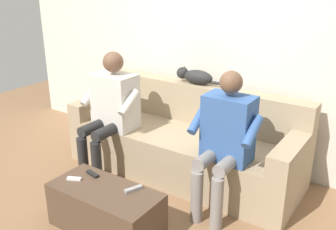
{
  "coord_description": "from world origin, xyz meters",
  "views": [
    {
      "loc": [
        -1.82,
        2.85,
        1.93
      ],
      "look_at": [
        0.0,
        0.16,
        0.71
      ],
      "focal_mm": 40.75,
      "sensor_mm": 36.0,
      "label": 1
    }
  ],
  "objects_px": {
    "person_left_seated": "(225,136)",
    "remote_gray": "(133,189)",
    "coffee_table": "(106,210)",
    "couch": "(185,143)",
    "cat_on_backrest": "(195,76)",
    "person_right_seated": "(111,106)",
    "remote_black": "(93,174)",
    "remote_white": "(74,179)"
  },
  "relations": [
    {
      "from": "person_left_seated",
      "to": "coffee_table",
      "type": "bearing_deg",
      "value": 51.48
    },
    {
      "from": "couch",
      "to": "person_right_seated",
      "type": "bearing_deg",
      "value": 31.76
    },
    {
      "from": "couch",
      "to": "person_left_seated",
      "type": "distance_m",
      "value": 0.83
    },
    {
      "from": "couch",
      "to": "person_right_seated",
      "type": "relative_size",
      "value": 1.92
    },
    {
      "from": "person_right_seated",
      "to": "cat_on_backrest",
      "type": "relative_size",
      "value": 2.19
    },
    {
      "from": "person_right_seated",
      "to": "remote_black",
      "type": "height_order",
      "value": "person_right_seated"
    },
    {
      "from": "coffee_table",
      "to": "remote_gray",
      "type": "relative_size",
      "value": 6.11
    },
    {
      "from": "person_left_seated",
      "to": "remote_white",
      "type": "height_order",
      "value": "person_left_seated"
    },
    {
      "from": "person_left_seated",
      "to": "cat_on_backrest",
      "type": "height_order",
      "value": "person_left_seated"
    },
    {
      "from": "person_right_seated",
      "to": "remote_white",
      "type": "distance_m",
      "value": 0.94
    },
    {
      "from": "coffee_table",
      "to": "person_right_seated",
      "type": "height_order",
      "value": "person_right_seated"
    },
    {
      "from": "couch",
      "to": "coffee_table",
      "type": "bearing_deg",
      "value": 90.0
    },
    {
      "from": "person_right_seated",
      "to": "remote_gray",
      "type": "distance_m",
      "value": 1.11
    },
    {
      "from": "person_left_seated",
      "to": "remote_white",
      "type": "relative_size",
      "value": 10.6
    },
    {
      "from": "coffee_table",
      "to": "person_left_seated",
      "type": "height_order",
      "value": "person_left_seated"
    },
    {
      "from": "person_left_seated",
      "to": "remote_black",
      "type": "height_order",
      "value": "person_left_seated"
    },
    {
      "from": "cat_on_backrest",
      "to": "person_right_seated",
      "type": "bearing_deg",
      "value": 49.28
    },
    {
      "from": "couch",
      "to": "remote_gray",
      "type": "bearing_deg",
      "value": 100.4
    },
    {
      "from": "person_left_seated",
      "to": "remote_white",
      "type": "distance_m",
      "value": 1.26
    },
    {
      "from": "remote_gray",
      "to": "coffee_table",
      "type": "bearing_deg",
      "value": 141.32
    },
    {
      "from": "cat_on_backrest",
      "to": "person_left_seated",
      "type": "bearing_deg",
      "value": 135.53
    },
    {
      "from": "remote_gray",
      "to": "person_left_seated",
      "type": "bearing_deg",
      "value": -10.74
    },
    {
      "from": "coffee_table",
      "to": "person_left_seated",
      "type": "bearing_deg",
      "value": -128.52
    },
    {
      "from": "cat_on_backrest",
      "to": "remote_gray",
      "type": "bearing_deg",
      "value": 100.74
    },
    {
      "from": "person_left_seated",
      "to": "remote_gray",
      "type": "xyz_separation_m",
      "value": [
        0.42,
        0.67,
        -0.31
      ]
    },
    {
      "from": "person_left_seated",
      "to": "couch",
      "type": "bearing_deg",
      "value": -32.55
    },
    {
      "from": "remote_black",
      "to": "remote_gray",
      "type": "distance_m",
      "value": 0.43
    },
    {
      "from": "couch",
      "to": "remote_black",
      "type": "distance_m",
      "value": 1.09
    },
    {
      "from": "couch",
      "to": "coffee_table",
      "type": "distance_m",
      "value": 1.18
    },
    {
      "from": "person_left_seated",
      "to": "person_right_seated",
      "type": "distance_m",
      "value": 1.24
    },
    {
      "from": "coffee_table",
      "to": "cat_on_backrest",
      "type": "xyz_separation_m",
      "value": [
        0.06,
        -1.44,
        0.75
      ]
    },
    {
      "from": "remote_black",
      "to": "coffee_table",
      "type": "bearing_deg",
      "value": 167.55
    },
    {
      "from": "remote_white",
      "to": "person_left_seated",
      "type": "bearing_deg",
      "value": -164.57
    },
    {
      "from": "couch",
      "to": "remote_gray",
      "type": "xyz_separation_m",
      "value": [
        -0.2,
        1.06,
        0.07
      ]
    },
    {
      "from": "person_right_seated",
      "to": "remote_black",
      "type": "relative_size",
      "value": 9.04
    },
    {
      "from": "coffee_table",
      "to": "remote_white",
      "type": "bearing_deg",
      "value": 5.92
    },
    {
      "from": "coffee_table",
      "to": "remote_black",
      "type": "bearing_deg",
      "value": -24.84
    },
    {
      "from": "couch",
      "to": "coffee_table",
      "type": "relative_size",
      "value": 2.63
    },
    {
      "from": "remote_black",
      "to": "person_right_seated",
      "type": "bearing_deg",
      "value": -47.96
    },
    {
      "from": "person_left_seated",
      "to": "remote_white",
      "type": "xyz_separation_m",
      "value": [
        0.92,
        0.81,
        -0.31
      ]
    },
    {
      "from": "person_right_seated",
      "to": "coffee_table",
      "type": "bearing_deg",
      "value": 128.1
    },
    {
      "from": "coffee_table",
      "to": "remote_white",
      "type": "relative_size",
      "value": 7.8
    }
  ]
}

